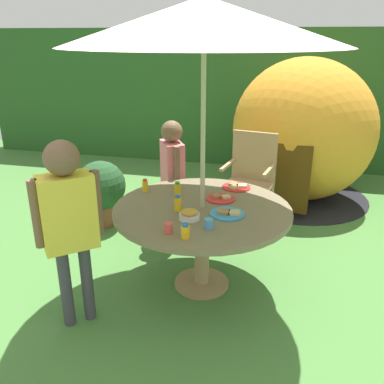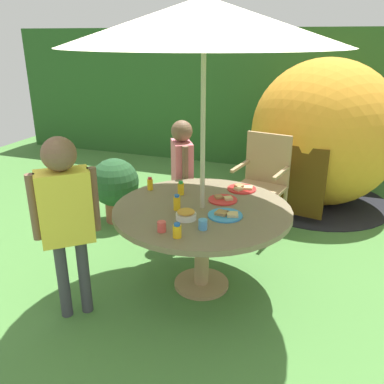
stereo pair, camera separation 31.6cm
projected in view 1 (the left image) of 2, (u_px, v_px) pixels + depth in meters
ground_plane at (202, 285)px, 3.46m from camera, size 10.00×10.00×0.02m
hedge_backdrop at (253, 97)px, 6.53m from camera, size 9.00×0.70×2.08m
garden_table at (202, 219)px, 3.24m from camera, size 1.40×1.40×0.71m
patio_umbrella at (204, 22)px, 2.72m from camera, size 1.97×1.97×2.21m
wooden_chair at (250, 175)px, 4.38m from camera, size 0.56×0.53×1.02m
dome_tent at (303, 131)px, 5.03m from camera, size 2.07×2.07×1.74m
potted_plant at (101, 188)px, 4.40m from camera, size 0.53×0.53×0.73m
child_in_pink_shirt at (172, 165)px, 4.01m from camera, size 0.31×0.37×1.22m
child_in_yellow_shirt at (68, 212)px, 2.71m from camera, size 0.40×0.38×1.36m
snack_bowl at (189, 215)px, 2.98m from camera, size 0.15×0.15×0.08m
plate_center_front at (221, 198)px, 3.36m from camera, size 0.24×0.24×0.03m
plate_back_edge at (228, 213)px, 3.07m from camera, size 0.26×0.26×0.03m
plate_center_back at (236, 187)px, 3.61m from camera, size 0.25×0.25×0.03m
juice_bottle_near_left at (185, 231)px, 2.70m from camera, size 0.06×0.06×0.10m
juice_bottle_near_right at (178, 203)px, 3.12m from camera, size 0.05×0.05×0.12m
juice_bottle_far_left at (177, 189)px, 3.43m from camera, size 0.05×0.05×0.12m
juice_bottle_far_right at (145, 186)px, 3.51m from camera, size 0.05×0.05×0.11m
cup_near at (209, 224)px, 2.84m from camera, size 0.06×0.06×0.07m
cup_far at (168, 228)px, 2.78m from camera, size 0.06×0.06×0.07m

